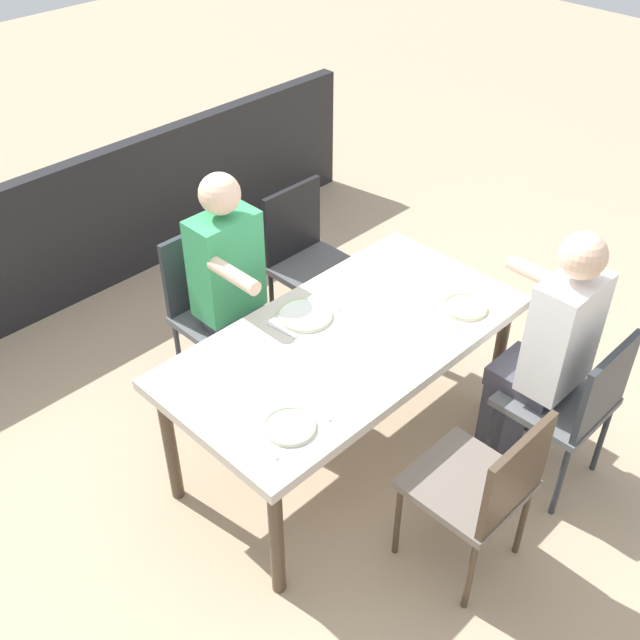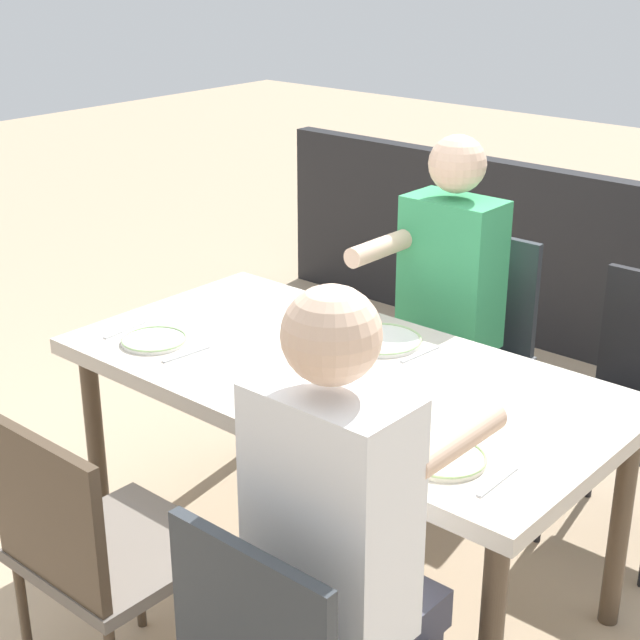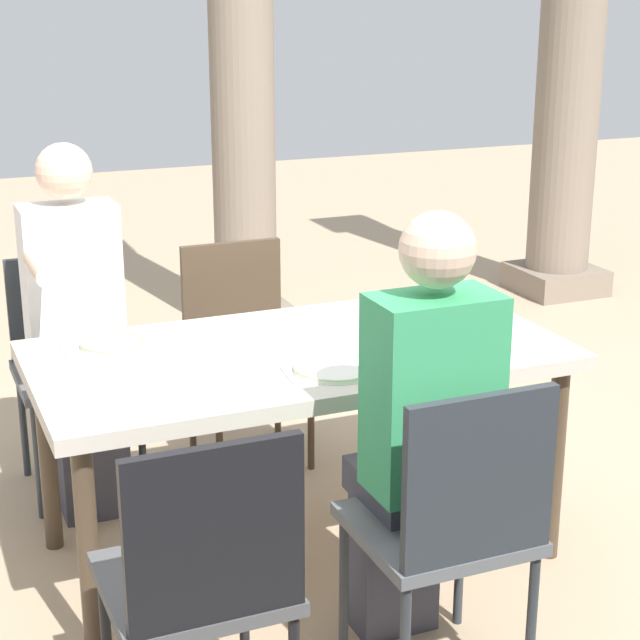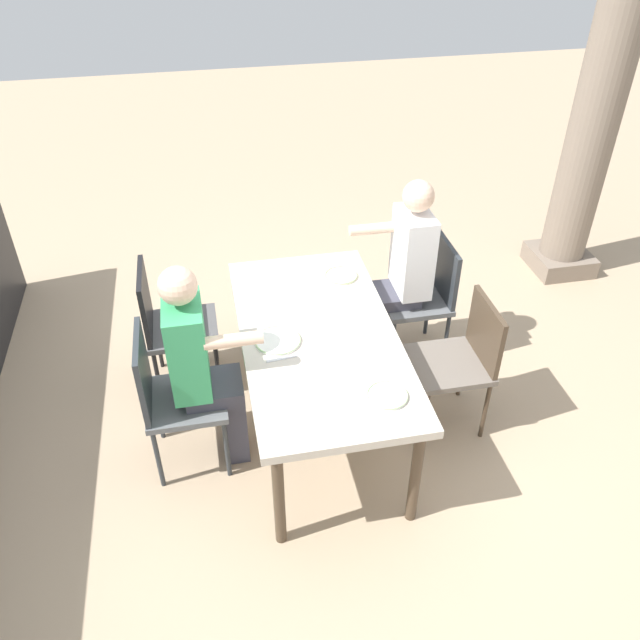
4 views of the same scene
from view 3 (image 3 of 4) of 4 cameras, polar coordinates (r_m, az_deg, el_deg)
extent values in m
plane|color=tan|center=(3.73, -1.10, -12.27)|extent=(16.00, 16.00, 0.00)
cube|color=beige|center=(3.43, -1.17, -1.93)|extent=(1.70, 0.87, 0.05)
cylinder|color=#473828|center=(3.71, -14.43, -7.06)|extent=(0.06, 0.06, 0.68)
cylinder|color=#473828|center=(4.18, 6.93, -3.80)|extent=(0.06, 0.06, 0.68)
cylinder|color=#473828|center=(3.08, -12.32, -12.26)|extent=(0.06, 0.06, 0.68)
cylinder|color=#473828|center=(3.63, 12.51, -7.52)|extent=(0.06, 0.06, 0.68)
cube|color=#5B5E61|center=(4.08, -12.93, -2.91)|extent=(0.44, 0.44, 0.04)
cube|color=#2D3338|center=(4.20, -13.61, 0.65)|extent=(0.42, 0.03, 0.42)
cylinder|color=#2D3338|center=(3.97, -14.91, -7.37)|extent=(0.03, 0.03, 0.44)
cylinder|color=#2D3338|center=(4.03, -9.54, -6.63)|extent=(0.03, 0.03, 0.44)
cylinder|color=#2D3338|center=(4.32, -15.66, -5.37)|extent=(0.03, 0.03, 0.44)
cylinder|color=#2D3338|center=(4.37, -10.72, -4.72)|extent=(0.03, 0.03, 0.44)
cube|color=#4F4F50|center=(2.71, -6.80, -13.85)|extent=(0.44, 0.44, 0.04)
cube|color=black|center=(2.43, -5.64, -11.61)|extent=(0.42, 0.03, 0.45)
cylinder|color=black|center=(3.03, -4.11, -15.23)|extent=(0.03, 0.03, 0.43)
cylinder|color=black|center=(2.95, -11.40, -16.52)|extent=(0.03, 0.03, 0.43)
cube|color=#6A6158|center=(4.24, -3.85, -1.80)|extent=(0.44, 0.44, 0.04)
cube|color=#473828|center=(4.36, -4.77, 1.55)|extent=(0.42, 0.03, 0.41)
cylinder|color=#473828|center=(4.10, -5.43, -6.06)|extent=(0.03, 0.03, 0.44)
cylinder|color=#473828|center=(4.22, -0.49, -5.29)|extent=(0.03, 0.03, 0.44)
cylinder|color=#473828|center=(4.44, -6.92, -4.23)|extent=(0.03, 0.03, 0.44)
cylinder|color=#473828|center=(4.54, -2.31, -3.57)|extent=(0.03, 0.03, 0.44)
cube|color=#5B5E61|center=(2.93, 6.32, -11.06)|extent=(0.44, 0.44, 0.04)
cube|color=#2D3338|center=(2.67, 8.57, -8.59)|extent=(0.42, 0.03, 0.46)
cylinder|color=#2D3338|center=(3.27, 7.52, -12.59)|extent=(0.03, 0.03, 0.44)
cylinder|color=#2D3338|center=(3.12, 1.28, -14.05)|extent=(0.03, 0.03, 0.44)
cylinder|color=#2D3338|center=(3.00, 11.28, -15.83)|extent=(0.03, 0.03, 0.44)
cube|color=#3F3F4C|center=(3.23, 3.99, -12.66)|extent=(0.24, 0.14, 0.46)
cube|color=#3F3F4C|center=(3.03, 4.87, -8.85)|extent=(0.28, 0.32, 0.10)
cube|color=#389E60|center=(2.81, 6.07, -3.93)|extent=(0.34, 0.20, 0.54)
sphere|color=beige|center=(2.70, 6.34, 3.77)|extent=(0.20, 0.20, 0.20)
cylinder|color=beige|center=(3.04, 6.30, 0.05)|extent=(0.07, 0.30, 0.07)
cube|color=#3F3F4C|center=(3.95, -12.07, -7.17)|extent=(0.24, 0.14, 0.46)
cube|color=#3F3F4C|center=(3.92, -12.58, -2.94)|extent=(0.28, 0.32, 0.10)
cube|color=white|center=(3.93, -13.20, 2.08)|extent=(0.34, 0.20, 0.56)
sphere|color=beige|center=(3.84, -13.61, 7.79)|extent=(0.20, 0.20, 0.20)
cylinder|color=beige|center=(3.65, -14.83, 2.76)|extent=(0.07, 0.30, 0.07)
cube|color=gray|center=(5.97, -3.94, 0.19)|extent=(0.44, 0.44, 0.16)
cylinder|color=gray|center=(5.71, -4.23, 13.65)|extent=(0.34, 0.34, 2.62)
cube|color=gray|center=(6.88, 12.53, 2.17)|extent=(0.50, 0.50, 0.16)
cylinder|color=gray|center=(6.66, 13.36, 14.12)|extent=(0.39, 0.39, 2.70)
cylinder|color=silver|center=(3.51, -11.10, -1.29)|extent=(0.21, 0.21, 0.01)
torus|color=#A0BE77|center=(3.51, -11.11, -1.18)|extent=(0.21, 0.21, 0.01)
cube|color=silver|center=(3.49, -13.50, -1.63)|extent=(0.02, 0.17, 0.01)
cube|color=silver|center=(3.54, -8.73, -1.04)|extent=(0.04, 0.17, 0.01)
cylinder|color=white|center=(3.23, 0.84, -2.64)|extent=(0.26, 0.26, 0.01)
torus|color=#A4C786|center=(3.22, 0.84, -2.52)|extent=(0.26, 0.26, 0.01)
cube|color=silver|center=(3.17, -1.64, -3.05)|extent=(0.03, 0.17, 0.01)
cube|color=silver|center=(3.29, 3.24, -2.33)|extent=(0.04, 0.17, 0.01)
cylinder|color=white|center=(3.86, 5.44, 0.69)|extent=(0.21, 0.21, 0.01)
torus|color=#A4C786|center=(3.86, 5.45, 0.79)|extent=(0.21, 0.21, 0.01)
cube|color=silver|center=(3.79, 3.44, 0.40)|extent=(0.03, 0.17, 0.01)
cube|color=silver|center=(3.93, 7.37, 0.89)|extent=(0.03, 0.17, 0.01)
camera|label=1|loc=(5.86, 11.72, 27.49)|focal=42.88mm
camera|label=2|loc=(5.09, -29.92, 16.48)|focal=55.07mm
camera|label=4|loc=(4.84, 39.84, 27.44)|focal=36.34mm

